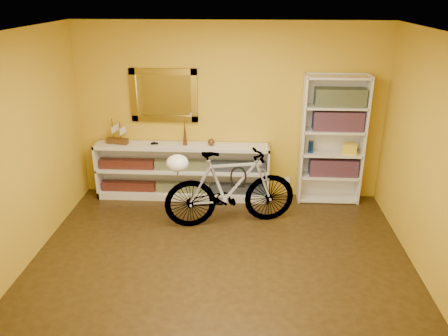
# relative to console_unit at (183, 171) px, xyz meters

# --- Properties ---
(floor) EXTENTS (4.50, 4.00, 0.01)m
(floor) POSITION_rel_console_unit_xyz_m (0.69, -1.81, -0.43)
(floor) COLOR black
(floor) RESTS_ON ground
(ceiling) EXTENTS (4.50, 4.00, 0.01)m
(ceiling) POSITION_rel_console_unit_xyz_m (0.69, -1.81, 2.18)
(ceiling) COLOR silver
(ceiling) RESTS_ON ground
(back_wall) EXTENTS (4.50, 0.01, 2.60)m
(back_wall) POSITION_rel_console_unit_xyz_m (0.69, 0.19, 0.88)
(back_wall) COLOR gold
(back_wall) RESTS_ON ground
(left_wall) EXTENTS (0.01, 4.00, 2.60)m
(left_wall) POSITION_rel_console_unit_xyz_m (-1.56, -1.81, 0.88)
(left_wall) COLOR gold
(left_wall) RESTS_ON ground
(right_wall) EXTENTS (0.01, 4.00, 2.60)m
(right_wall) POSITION_rel_console_unit_xyz_m (2.95, -1.81, 0.88)
(right_wall) COLOR gold
(right_wall) RESTS_ON ground
(gilt_mirror) EXTENTS (0.98, 0.06, 0.78)m
(gilt_mirror) POSITION_rel_console_unit_xyz_m (-0.26, 0.15, 1.12)
(gilt_mirror) COLOR olive
(gilt_mirror) RESTS_ON back_wall
(wall_socket) EXTENTS (0.09, 0.02, 0.09)m
(wall_socket) POSITION_rel_console_unit_xyz_m (1.59, 0.17, -0.17)
(wall_socket) COLOR silver
(wall_socket) RESTS_ON back_wall
(console_unit) EXTENTS (2.60, 0.35, 0.85)m
(console_unit) POSITION_rel_console_unit_xyz_m (0.00, 0.00, 0.00)
(console_unit) COLOR silver
(console_unit) RESTS_ON floor
(cd_row_lower) EXTENTS (2.50, 0.13, 0.14)m
(cd_row_lower) POSITION_rel_console_unit_xyz_m (-0.00, -0.02, -0.26)
(cd_row_lower) COLOR black
(cd_row_lower) RESTS_ON console_unit
(cd_row_upper) EXTENTS (2.50, 0.13, 0.14)m
(cd_row_upper) POSITION_rel_console_unit_xyz_m (-0.00, -0.02, 0.11)
(cd_row_upper) COLOR navy
(cd_row_upper) RESTS_ON console_unit
(model_ship) EXTENTS (0.34, 0.17, 0.38)m
(model_ship) POSITION_rel_console_unit_xyz_m (-0.96, 0.00, 0.61)
(model_ship) COLOR #3E2711
(model_ship) RESTS_ON console_unit
(toy_car) EXTENTS (0.00, 0.00, 0.00)m
(toy_car) POSITION_rel_console_unit_xyz_m (-0.40, 0.00, 0.43)
(toy_car) COLOR black
(toy_car) RESTS_ON console_unit
(bronze_ornament) EXTENTS (0.07, 0.07, 0.38)m
(bronze_ornament) POSITION_rel_console_unit_xyz_m (0.05, 0.00, 0.62)
(bronze_ornament) COLOR brown
(bronze_ornament) RESTS_ON console_unit
(decorative_orb) EXTENTS (0.10, 0.10, 0.10)m
(decorative_orb) POSITION_rel_console_unit_xyz_m (0.44, 0.00, 0.47)
(decorative_orb) COLOR brown
(decorative_orb) RESTS_ON console_unit
(bookcase) EXTENTS (0.90, 0.30, 1.90)m
(bookcase) POSITION_rel_console_unit_xyz_m (2.20, 0.03, 0.52)
(bookcase) COLOR silver
(bookcase) RESTS_ON floor
(book_row_a) EXTENTS (0.70, 0.22, 0.26)m
(book_row_a) POSITION_rel_console_unit_xyz_m (2.25, 0.03, 0.12)
(book_row_a) COLOR maroon
(book_row_a) RESTS_ON bookcase
(book_row_b) EXTENTS (0.70, 0.22, 0.28)m
(book_row_b) POSITION_rel_console_unit_xyz_m (2.25, 0.03, 0.83)
(book_row_b) COLOR maroon
(book_row_b) RESTS_ON bookcase
(book_row_c) EXTENTS (0.70, 0.22, 0.25)m
(book_row_c) POSITION_rel_console_unit_xyz_m (2.25, 0.03, 1.16)
(book_row_c) COLOR #184454
(book_row_c) RESTS_ON bookcase
(travel_mug) EXTENTS (0.08, 0.08, 0.17)m
(travel_mug) POSITION_rel_console_unit_xyz_m (1.89, 0.01, 0.43)
(travel_mug) COLOR navy
(travel_mug) RESTS_ON bookcase
(red_tin) EXTENTS (0.17, 0.17, 0.19)m
(red_tin) POSITION_rel_console_unit_xyz_m (2.00, 0.06, 1.14)
(red_tin) COLOR maroon
(red_tin) RESTS_ON bookcase
(yellow_bag) EXTENTS (0.22, 0.17, 0.15)m
(yellow_bag) POSITION_rel_console_unit_xyz_m (2.45, -0.01, 0.42)
(yellow_bag) COLOR yellow
(yellow_bag) RESTS_ON bookcase
(bicycle) EXTENTS (0.86, 1.86, 1.06)m
(bicycle) POSITION_rel_console_unit_xyz_m (0.76, -0.79, 0.11)
(bicycle) COLOR silver
(bicycle) RESTS_ON floor
(helmet) EXTENTS (0.29, 0.28, 0.22)m
(helmet) POSITION_rel_console_unit_xyz_m (0.09, -0.95, 0.51)
(helmet) COLOR white
(helmet) RESTS_ON bicycle
(u_lock) EXTENTS (0.22, 0.02, 0.22)m
(u_lock) POSITION_rel_console_unit_xyz_m (0.86, -0.77, 0.26)
(u_lock) COLOR black
(u_lock) RESTS_ON bicycle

